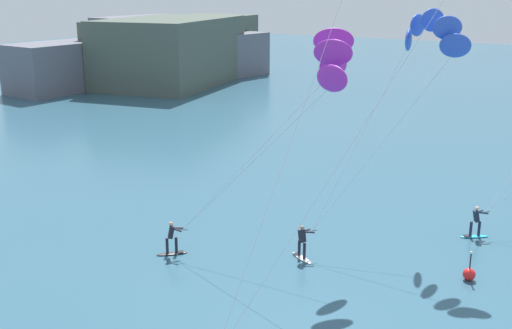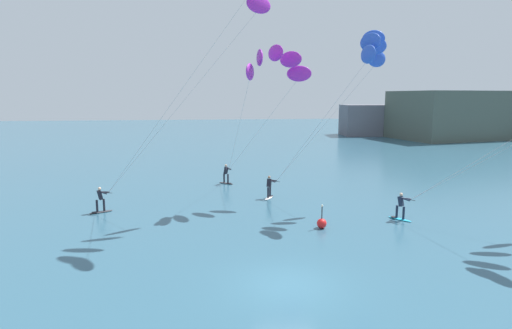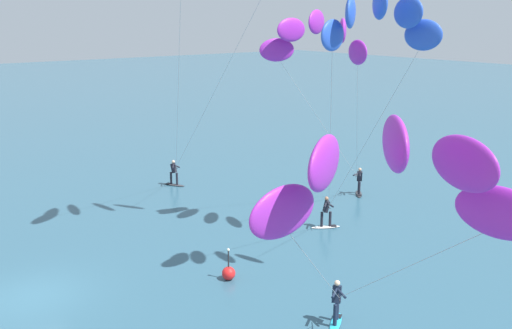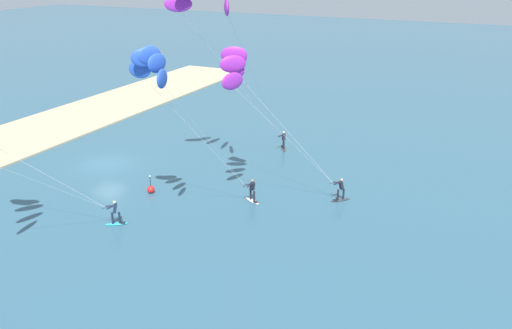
# 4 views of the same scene
# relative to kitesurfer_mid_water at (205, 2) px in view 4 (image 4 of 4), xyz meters

# --- Properties ---
(ground_plane) EXTENTS (240.00, 240.00, 0.00)m
(ground_plane) POSITION_rel_kitesurfer_mid_water_xyz_m (0.44, -9.75, -13.35)
(ground_plane) COLOR #2D566B
(sand_strip) EXTENTS (80.00, 9.79, 0.16)m
(sand_strip) POSITION_rel_kitesurfer_mid_water_xyz_m (0.44, -21.68, -13.27)
(sand_strip) COLOR tan
(sand_strip) RESTS_ON ground
(kitesurfer_mid_water) EXTENTS (11.95, 6.00, 15.14)m
(kitesurfer_mid_water) POSITION_rel_kitesurfer_mid_water_xyz_m (0.00, 0.00, 0.00)
(kitesurfer_mid_water) COLOR #333338
(kitesurfer_mid_water) RESTS_ON ground
(kitesurfer_far_out) EXTENTS (8.09, 6.55, 11.51)m
(kitesurfer_far_out) POSITION_rel_kitesurfer_mid_water_xyz_m (7.64, 1.03, -3.42)
(kitesurfer_far_out) COLOR white
(kitesurfer_far_out) RESTS_ON ground
(kitesurfer_downwind) EXTENTS (6.41, 9.13, 10.84)m
(kitesurfer_downwind) POSITION_rel_kitesurfer_mid_water_xyz_m (2.03, 3.60, -4.09)
(kitesurfer_downwind) COLOR #333338
(kitesurfer_downwind) RESTS_ON ground
(marker_buoy) EXTENTS (0.56, 0.56, 1.38)m
(marker_buoy) POSITION_rel_kitesurfer_mid_water_xyz_m (3.82, -2.85, -13.05)
(marker_buoy) COLOR red
(marker_buoy) RESTS_ON ground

